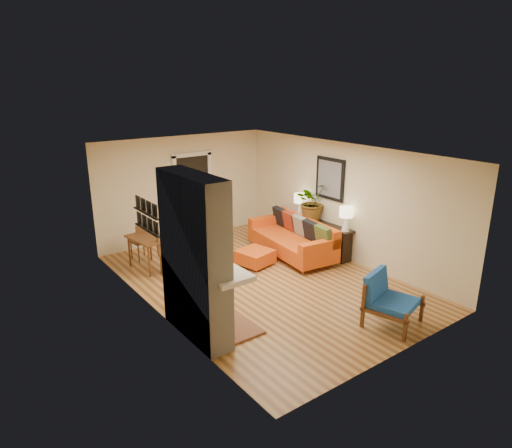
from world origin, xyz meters
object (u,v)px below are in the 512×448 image
at_px(dining_table, 152,242).
at_px(console_table, 320,228).
at_px(blue_chair, 387,297).
at_px(lamp_near, 346,216).
at_px(lamp_far, 300,202).
at_px(sofa, 295,238).
at_px(houseplant, 312,201).
at_px(ottoman, 255,257).

height_order(dining_table, console_table, dining_table).
bearing_deg(console_table, blue_chair, -114.81).
bearing_deg(lamp_near, console_table, 90.00).
distance_m(dining_table, lamp_near, 4.21).
bearing_deg(lamp_far, sofa, -139.66).
bearing_deg(lamp_far, houseplant, -91.30).
bearing_deg(lamp_far, dining_table, 168.26).
bearing_deg(sofa, blue_chair, -104.09).
bearing_deg(houseplant, lamp_near, -89.46).
distance_m(blue_chair, houseplant, 3.66).
height_order(sofa, lamp_far, lamp_far).
height_order(blue_chair, houseplant, houseplant).
relative_size(sofa, blue_chair, 2.37).
bearing_deg(console_table, lamp_near, -90.00).
xyz_separation_m(ottoman, blue_chair, (0.29, -3.28, 0.27)).
xyz_separation_m(dining_table, console_table, (3.54, -1.46, 0.01)).
bearing_deg(houseplant, sofa, -174.62).
height_order(sofa, blue_chair, sofa).
bearing_deg(blue_chair, console_table, 65.19).
bearing_deg(blue_chair, dining_table, 115.45).
bearing_deg(dining_table, ottoman, -33.33).
height_order(sofa, lamp_near, lamp_near).
height_order(dining_table, lamp_near, lamp_near).
xyz_separation_m(blue_chair, lamp_far, (1.40, 3.75, 0.60)).
distance_m(sofa, console_table, 0.65).
distance_m(sofa, ottoman, 1.13).
bearing_deg(sofa, lamp_near, -59.64).
relative_size(blue_chair, console_table, 0.55).
height_order(console_table, houseplant, houseplant).
height_order(sofa, dining_table, sofa).
distance_m(ottoman, dining_table, 2.24).
bearing_deg(console_table, dining_table, 157.64).
bearing_deg(blue_chair, ottoman, 95.14).
height_order(sofa, ottoman, sofa).
xyz_separation_m(ottoman, lamp_near, (1.70, -1.02, 0.87)).
distance_m(lamp_near, lamp_far, 1.49).
height_order(console_table, lamp_far, lamp_far).
bearing_deg(ottoman, houseplant, 1.14).
bearing_deg(lamp_near, houseplant, 90.54).
height_order(ottoman, lamp_far, lamp_far).
bearing_deg(dining_table, houseplant, -18.46).
relative_size(sofa, console_table, 1.30).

